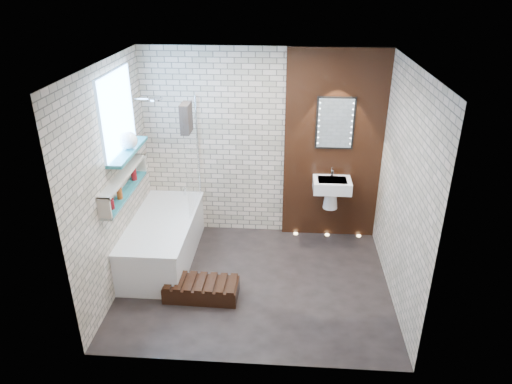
# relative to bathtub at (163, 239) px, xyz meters

# --- Properties ---
(ground) EXTENTS (3.20, 3.20, 0.00)m
(ground) POSITION_rel_bathtub_xyz_m (1.22, -0.45, -0.29)
(ground) COLOR black
(ground) RESTS_ON ground
(room_shell) EXTENTS (3.24, 3.20, 2.60)m
(room_shell) POSITION_rel_bathtub_xyz_m (1.22, -0.45, 1.01)
(room_shell) COLOR #A19680
(room_shell) RESTS_ON ground
(walnut_panel) EXTENTS (1.30, 0.06, 2.60)m
(walnut_panel) POSITION_rel_bathtub_xyz_m (2.17, 0.82, 1.01)
(walnut_panel) COLOR black
(walnut_panel) RESTS_ON ground
(clerestory_window) EXTENTS (0.18, 1.00, 0.94)m
(clerestory_window) POSITION_rel_bathtub_xyz_m (-0.34, -0.10, 1.61)
(clerestory_window) COLOR #7FADE0
(clerestory_window) RESTS_ON room_shell
(display_niche) EXTENTS (0.14, 1.30, 0.26)m
(display_niche) POSITION_rel_bathtub_xyz_m (-0.31, -0.30, 0.91)
(display_niche) COLOR #237681
(display_niche) RESTS_ON room_shell
(bathtub) EXTENTS (0.79, 1.74, 0.70)m
(bathtub) POSITION_rel_bathtub_xyz_m (0.00, 0.00, 0.00)
(bathtub) COLOR white
(bathtub) RESTS_ON ground
(bath_screen) EXTENTS (0.01, 0.78, 1.40)m
(bath_screen) POSITION_rel_bathtub_xyz_m (0.35, 0.44, 0.99)
(bath_screen) COLOR white
(bath_screen) RESTS_ON bathtub
(towel) EXTENTS (0.10, 0.27, 0.36)m
(towel) POSITION_rel_bathtub_xyz_m (0.35, 0.22, 1.56)
(towel) COLOR black
(towel) RESTS_ON bath_screen
(shower_head) EXTENTS (0.18, 0.18, 0.02)m
(shower_head) POSITION_rel_bathtub_xyz_m (-0.08, 0.50, 1.71)
(shower_head) COLOR silver
(shower_head) RESTS_ON room_shell
(washbasin) EXTENTS (0.50, 0.36, 0.58)m
(washbasin) POSITION_rel_bathtub_xyz_m (2.17, 0.62, 0.50)
(washbasin) COLOR white
(washbasin) RESTS_ON walnut_panel
(led_mirror) EXTENTS (0.50, 0.02, 0.70)m
(led_mirror) POSITION_rel_bathtub_xyz_m (2.17, 0.78, 1.36)
(led_mirror) COLOR black
(led_mirror) RESTS_ON walnut_panel
(walnut_step) EXTENTS (0.85, 0.40, 0.19)m
(walnut_step) POSITION_rel_bathtub_xyz_m (0.62, -0.76, -0.20)
(walnut_step) COLOR black
(walnut_step) RESTS_ON ground
(niche_bottles) EXTENTS (0.07, 0.84, 0.17)m
(niche_bottles) POSITION_rel_bathtub_xyz_m (-0.31, -0.31, 0.88)
(niche_bottles) COLOR maroon
(niche_bottles) RESTS_ON display_niche
(sill_vases) EXTENTS (0.20, 0.20, 0.20)m
(sill_vases) POSITION_rel_bathtub_xyz_m (-0.28, -0.07, 1.36)
(sill_vases) COLOR white
(sill_vases) RESTS_ON clerestory_window
(floor_uplights) EXTENTS (0.96, 0.06, 0.01)m
(floor_uplights) POSITION_rel_bathtub_xyz_m (2.17, 0.75, -0.29)
(floor_uplights) COLOR #FFD899
(floor_uplights) RESTS_ON ground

